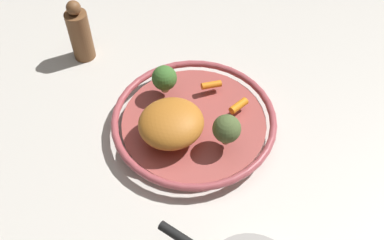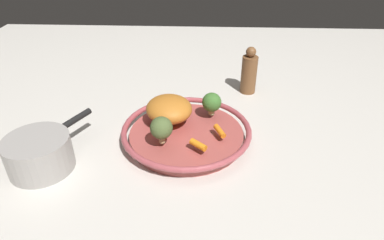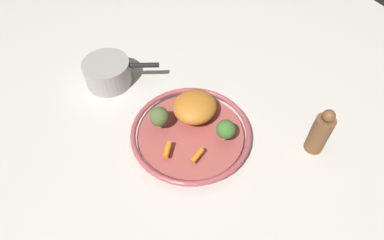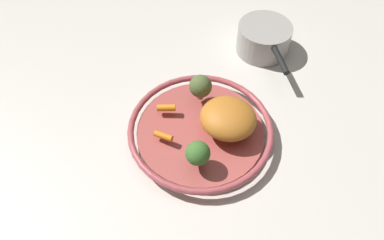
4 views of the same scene
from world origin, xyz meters
The scene contains 8 objects.
ground_plane centered at (0.00, 0.00, 0.00)m, with size 2.07×2.07×0.00m, color beige.
serving_bowl centered at (0.00, 0.00, 0.02)m, with size 0.34×0.34×0.04m.
roast_chicken_piece centered at (0.05, -0.04, 0.07)m, with size 0.12×0.13×0.06m, color #BC6D24.
baby_carrot_center centered at (-0.03, 0.09, 0.05)m, with size 0.02×0.02×0.04m, color orange.
baby_carrot_back centered at (-0.09, 0.03, 0.05)m, with size 0.01×0.01×0.04m, color orange.
broccoli_floret_edge centered at (-0.07, -0.07, 0.08)m, with size 0.05×0.05×0.06m.
broccoli_floret_mid centered at (0.05, 0.07, 0.08)m, with size 0.05×0.05×0.07m.
saucepan centered at (0.33, 0.13, 0.04)m, with size 0.16×0.23×0.08m.
Camera 4 is at (-0.32, -0.38, 0.72)m, focal length 34.09 mm.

